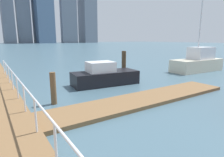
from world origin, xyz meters
name	(u,v)px	position (x,y,z in m)	size (l,w,h in m)	color
ground_plane	(42,73)	(0.00, 20.00, 0.00)	(300.00, 300.00, 0.00)	#476675
floating_dock	(141,100)	(2.21, 8.64, 0.09)	(11.41, 2.00, 0.18)	olive
boardwalk_railing	(35,105)	(-3.15, 7.31, 1.26)	(0.06, 23.77, 1.08)	white
dock_piling_0	(124,65)	(4.82, 13.68, 1.11)	(0.34, 0.34, 2.22)	#473826
dock_piling_1	(53,88)	(-1.65, 10.70, 0.80)	(0.28, 0.28, 1.59)	brown
moored_boat_0	(198,62)	(13.21, 12.71, 0.90)	(5.75, 2.23, 7.17)	beige
moored_boat_2	(104,76)	(2.54, 12.86, 0.62)	(4.76, 2.24, 1.63)	black
skyline_tower_3	(7,8)	(9.89, 150.52, 23.22)	(7.17, 9.21, 46.43)	slate
skyline_tower_4	(22,4)	(20.00, 152.92, 26.77)	(9.00, 7.79, 53.53)	slate
skyline_tower_5	(43,15)	(32.98, 150.14, 19.89)	(12.23, 13.35, 39.79)	slate
skyline_tower_6	(68,8)	(51.68, 148.73, 26.11)	(11.75, 6.42, 52.22)	slate
skyline_tower_7	(87,13)	(68.46, 149.89, 24.21)	(11.44, 12.24, 48.42)	slate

